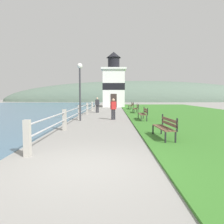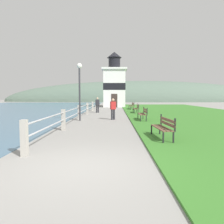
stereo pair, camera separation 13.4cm
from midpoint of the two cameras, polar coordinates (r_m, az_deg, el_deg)
ground_plane at (r=5.49m, az=-7.45°, el=-14.31°), size 160.00×160.00×0.00m
grass_verge at (r=20.98m, az=20.66°, el=-0.66°), size 12.00×43.56×0.06m
seawall_railing at (r=18.20m, az=-7.19°, el=0.71°), size 0.18×23.87×1.06m
park_bench_near at (r=8.93m, az=13.77°, el=-3.59°), size 0.60×1.85×0.94m
park_bench_midway at (r=15.28m, az=8.40°, el=-0.27°), size 0.47×1.77×0.94m
park_bench_far at (r=21.56m, az=6.59°, el=1.07°), size 0.50×1.64×0.94m
park_bench_by_lighthouse at (r=27.45m, az=5.36°, el=1.78°), size 0.55×1.94×0.94m
lighthouse at (r=33.72m, az=0.73°, el=7.25°), size 3.72×3.72×8.36m
person_strolling at (r=22.30m, az=-3.64°, el=1.98°), size 0.42×0.30×1.56m
person_by_railing at (r=15.80m, az=0.51°, el=1.00°), size 0.43×0.34×1.54m
lamp_post at (r=15.31m, az=-8.23°, el=7.98°), size 0.36×0.36×3.96m
distant_hillside at (r=64.61m, az=7.28°, el=2.74°), size 80.00×16.00×12.00m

